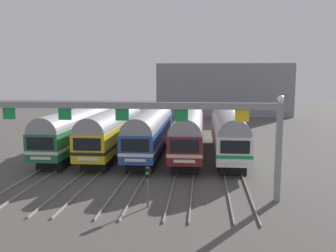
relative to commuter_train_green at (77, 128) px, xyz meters
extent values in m
plane|color=#4C4944|center=(7.87, 0.00, -2.69)|extent=(160.00, 160.00, 0.00)
cube|color=gray|center=(-0.72, 17.00, -2.61)|extent=(0.07, 70.00, 0.15)
cube|color=gray|center=(0.72, 17.00, -2.61)|extent=(0.07, 70.00, 0.15)
cube|color=gray|center=(3.22, 17.00, -2.61)|extent=(0.07, 70.00, 0.15)
cube|color=gray|center=(4.65, 17.00, -2.61)|extent=(0.07, 70.00, 0.15)
cube|color=gray|center=(7.15, 17.00, -2.61)|extent=(0.07, 70.00, 0.15)
cube|color=gray|center=(8.58, 17.00, -2.61)|extent=(0.07, 70.00, 0.15)
cube|color=gray|center=(11.08, 17.00, -2.61)|extent=(0.07, 70.00, 0.15)
cube|color=gray|center=(12.52, 17.00, -2.61)|extent=(0.07, 70.00, 0.15)
cube|color=gray|center=(15.02, 17.00, -2.61)|extent=(0.07, 70.00, 0.15)
cube|color=gray|center=(16.45, 17.00, -2.61)|extent=(0.07, 70.00, 0.15)
cube|color=#236B42|center=(0.00, 0.00, -0.46)|extent=(2.85, 18.00, 2.35)
cube|color=silver|center=(0.00, 0.00, -0.82)|extent=(2.88, 18.02, 0.28)
cylinder|color=gray|center=(0.00, 0.00, 0.71)|extent=(2.74, 17.64, 2.74)
cube|color=black|center=(0.00, -9.02, 0.01)|extent=(2.28, 0.06, 1.03)
cube|color=silver|center=(0.00, -9.02, -1.21)|extent=(1.71, 0.05, 0.24)
cube|color=black|center=(0.00, -6.30, -2.16)|extent=(2.28, 2.60, 1.05)
cube|color=black|center=(0.00, 6.30, -2.16)|extent=(2.28, 2.60, 1.05)
cube|color=#4C4C51|center=(0.00, 5.04, 2.26)|extent=(1.10, 1.10, 0.20)
cube|color=gold|center=(3.93, 0.00, -0.46)|extent=(2.85, 18.00, 2.35)
cube|color=black|center=(3.93, 0.00, -0.82)|extent=(2.88, 18.02, 0.28)
cylinder|color=gray|center=(3.93, 0.00, 0.71)|extent=(2.74, 17.64, 2.74)
cube|color=black|center=(3.93, -9.02, 0.01)|extent=(2.28, 0.06, 1.03)
cube|color=silver|center=(3.93, -9.02, -1.21)|extent=(1.71, 0.05, 0.24)
cube|color=black|center=(3.93, -6.30, -2.16)|extent=(2.28, 2.60, 1.05)
cube|color=black|center=(3.93, 6.30, -2.16)|extent=(2.28, 2.60, 1.05)
cube|color=#284C9E|center=(7.87, 0.00, -0.46)|extent=(2.85, 18.00, 2.35)
cube|color=white|center=(7.87, 0.00, -0.82)|extent=(2.88, 18.02, 0.28)
cylinder|color=gray|center=(7.87, 0.00, 0.71)|extent=(2.74, 17.64, 2.74)
cube|color=black|center=(7.87, -9.02, 0.01)|extent=(2.28, 0.06, 1.03)
cube|color=silver|center=(7.87, -9.02, -1.21)|extent=(1.71, 0.05, 0.24)
cube|color=black|center=(7.87, -6.30, -2.16)|extent=(2.28, 2.60, 1.05)
cube|color=black|center=(7.87, 6.30, -2.16)|extent=(2.28, 2.60, 1.05)
cube|color=#4C4C51|center=(7.87, 5.04, 2.26)|extent=(1.10, 1.10, 0.20)
cube|color=maroon|center=(11.80, 0.00, -0.46)|extent=(2.85, 18.00, 2.35)
cube|color=beige|center=(11.80, 0.00, -0.82)|extent=(2.88, 18.02, 0.28)
cylinder|color=gray|center=(11.80, 0.00, 0.71)|extent=(2.74, 17.64, 2.74)
cube|color=black|center=(11.80, -9.02, 0.01)|extent=(2.28, 0.06, 1.03)
cube|color=silver|center=(11.80, -9.02, -1.21)|extent=(1.71, 0.05, 0.24)
cube|color=black|center=(11.80, -6.30, -2.16)|extent=(2.28, 2.60, 1.05)
cube|color=black|center=(11.80, 6.30, -2.16)|extent=(2.28, 2.60, 1.05)
cube|color=white|center=(15.73, 0.00, -0.46)|extent=(2.85, 18.00, 2.35)
cube|color=#198C4C|center=(15.73, 0.00, -0.82)|extent=(2.88, 18.02, 0.28)
cylinder|color=gray|center=(15.73, 0.00, 0.71)|extent=(2.74, 17.64, 2.74)
cube|color=black|center=(15.73, -9.02, 0.01)|extent=(2.28, 0.06, 1.03)
cube|color=silver|center=(15.73, -9.02, -1.21)|extent=(1.71, 0.05, 0.24)
cube|color=black|center=(15.73, -6.30, -2.16)|extent=(2.28, 2.60, 1.05)
cube|color=black|center=(15.73, 6.30, -2.16)|extent=(2.28, 2.60, 1.05)
cube|color=#4C4C51|center=(15.73, 5.04, 2.26)|extent=(1.10, 1.10, 0.20)
cube|color=gray|center=(18.13, -13.50, 0.56)|extent=(0.36, 0.36, 6.50)
cube|color=gray|center=(7.87, -13.50, 3.56)|extent=(20.53, 0.32, 0.44)
cube|color=#198C3F|center=(0.00, -13.50, 2.94)|extent=(0.90, 0.08, 0.80)
cube|color=#198C3F|center=(3.93, -13.50, 2.94)|extent=(0.90, 0.08, 0.80)
cube|color=#198C3F|center=(7.87, -13.50, 2.94)|extent=(0.90, 0.08, 0.80)
cube|color=#198C3F|center=(11.80, -13.50, 2.94)|extent=(0.90, 0.08, 0.80)
cube|color=yellow|center=(15.73, -13.50, 2.94)|extent=(0.90, 0.08, 0.80)
sphere|color=white|center=(18.13, -13.50, 4.06)|extent=(0.44, 0.44, 0.44)
cylinder|color=#59595E|center=(9.83, -15.45, -1.39)|extent=(0.12, 0.12, 2.59)
cube|color=black|center=(9.83, -15.45, -0.45)|extent=(0.28, 0.24, 0.60)
sphere|color=green|center=(9.83, -15.59, -0.45)|extent=(0.18, 0.18, 0.18)
cube|color=gray|center=(17.35, 40.65, 2.55)|extent=(26.87, 10.00, 10.48)
camera|label=1|loc=(13.23, -37.58, 5.57)|focal=39.59mm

